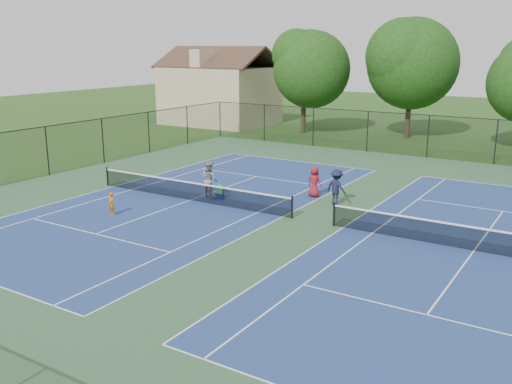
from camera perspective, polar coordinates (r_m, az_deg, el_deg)
The scene contains 14 objects.
ground at distance 25.88m, azimuth 5.65°, elevation -3.02°, with size 140.00×140.00×0.00m, color #234716.
court_pad at distance 25.88m, azimuth 5.65°, elevation -3.01°, with size 36.00×36.00×0.01m, color #315731.
tennis_court_left at distance 29.49m, azimuth -6.59°, elevation -0.65°, with size 12.00×23.83×1.07m.
tennis_court_right at distance 23.76m, azimuth 20.98°, elevation -5.32°, with size 12.00×23.83×1.07m.
perimeter_fence at distance 25.44m, azimuth 5.74°, elevation 0.42°, with size 36.08×36.08×3.02m.
tree_back_a at distance 52.00m, azimuth 4.86°, elevation 12.56°, with size 6.80×6.80×9.15m.
tree_back_b at distance 50.41m, azimuth 15.31°, elevation 12.69°, with size 7.60×7.60×10.03m.
clapboard_house at distance 58.26m, azimuth -3.63°, elevation 9.88°, with size 10.80×8.10×7.65m.
child_player at distance 27.48m, azimuth -14.27°, elevation -1.17°, with size 0.40×0.26×1.10m, color #D45E0E.
instructor at distance 29.72m, azimuth -4.66°, elevation 1.24°, with size 0.94×0.73×1.93m, color gray.
bystander_b at distance 28.55m, azimuth 8.05°, elevation 0.47°, with size 1.17×0.67×1.82m, color #171833.
bystander_c at distance 29.98m, azimuth 5.85°, elevation 1.02°, with size 0.79×0.51×1.62m, color maroon.
ball_crate at distance 29.52m, azimuth -3.61°, elevation -0.44°, with size 0.38×0.27×0.33m, color navy.
ball_hopper at distance 29.42m, azimuth -3.62°, elevation 0.27°, with size 0.34×0.26×0.42m, color green.
Camera 1 is at (10.91, -22.15, 7.76)m, focal length 40.00 mm.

